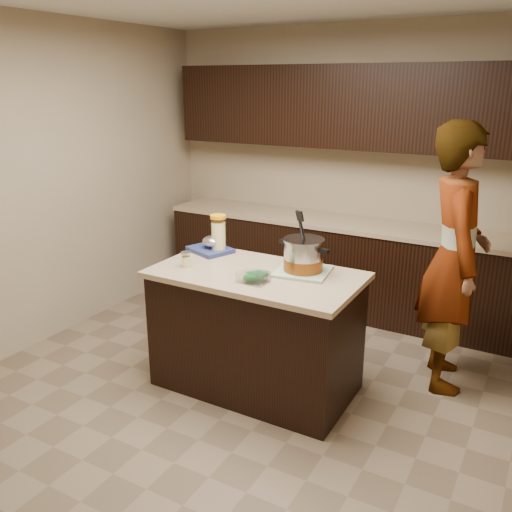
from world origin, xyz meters
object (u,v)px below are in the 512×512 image
Objects in this scene: stock_pot at (303,257)px; person at (454,259)px; island at (256,330)px; lemonade_pitcher at (218,236)px.

stock_pot is 1.09m from person.
island is at bearing -140.49° from stock_pot.
person is (1.19, 0.78, 0.52)m from island.
person is (0.90, 0.62, -0.05)m from stock_pot.
island is 1.51m from person.
person is at bearing 33.24° from island.
person is at bearing 46.35° from stock_pot.
stock_pot is at bearing -7.57° from lemonade_pitcher.
stock_pot is 1.38× the size of lemonade_pitcher.
island is 0.80m from lemonade_pitcher.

